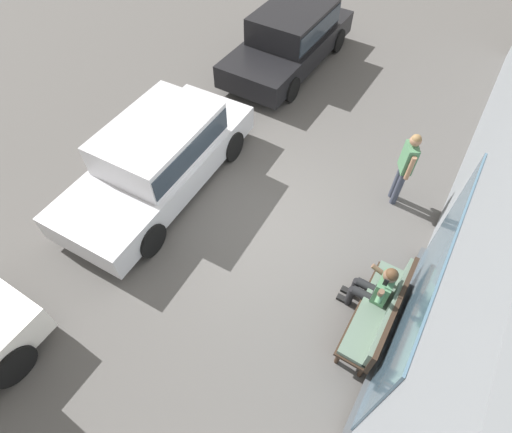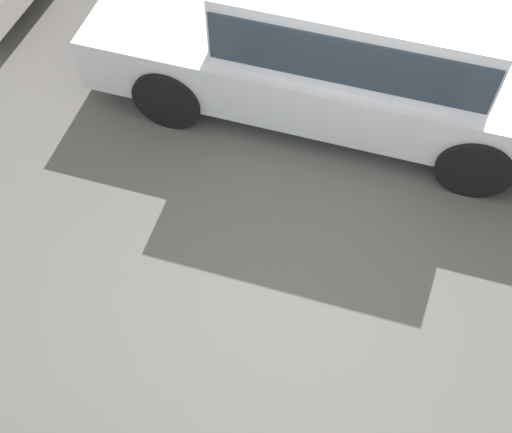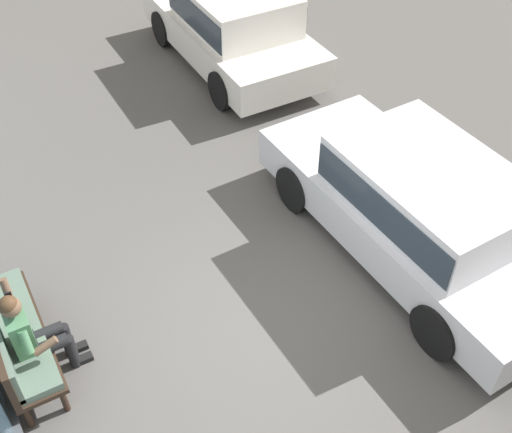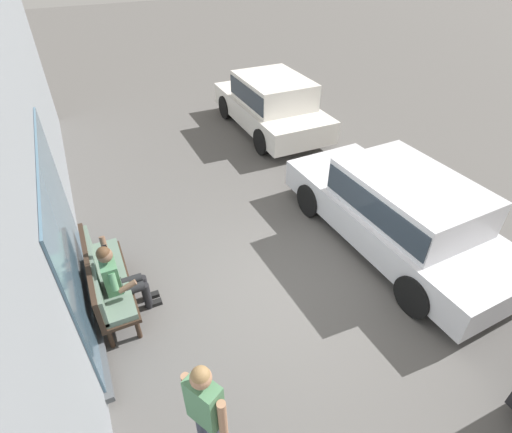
{
  "view_description": "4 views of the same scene",
  "coord_description": "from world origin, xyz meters",
  "px_view_note": "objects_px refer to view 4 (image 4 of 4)",
  "views": [
    {
      "loc": [
        4.24,
        2.6,
        6.4
      ],
      "look_at": [
        0.74,
        0.47,
        1.13
      ],
      "focal_mm": 28.0,
      "sensor_mm": 36.0,
      "label": 1
    },
    {
      "loc": [
        -0.5,
        2.6,
        4.83
      ],
      "look_at": [
        0.29,
        0.3,
        1.14
      ],
      "focal_mm": 45.0,
      "sensor_mm": 36.0,
      "label": 2
    },
    {
      "loc": [
        -4.07,
        2.6,
        6.25
      ],
      "look_at": [
        0.71,
        -0.06,
        1.13
      ],
      "focal_mm": 45.0,
      "sensor_mm": 36.0,
      "label": 3
    },
    {
      "loc": [
        -3.94,
        2.6,
        4.95
      ],
      "look_at": [
        1.06,
        0.27,
        0.83
      ],
      "focal_mm": 28.0,
      "sensor_mm": 36.0,
      "label": 4
    }
  ],
  "objects_px": {
    "bench": "(103,277)",
    "parked_car_far": "(272,102)",
    "pedestrian_standing": "(206,410)",
    "person_on_phone": "(119,278)",
    "parked_car_mid": "(401,209)"
  },
  "relations": [
    {
      "from": "person_on_phone",
      "to": "bench",
      "type": "bearing_deg",
      "value": 40.27
    },
    {
      "from": "parked_car_mid",
      "to": "parked_car_far",
      "type": "bearing_deg",
      "value": -2.26
    },
    {
      "from": "bench",
      "to": "person_on_phone",
      "type": "xyz_separation_m",
      "value": [
        -0.26,
        -0.22,
        0.13
      ]
    },
    {
      "from": "bench",
      "to": "parked_car_far",
      "type": "height_order",
      "value": "parked_car_far"
    },
    {
      "from": "bench",
      "to": "parked_car_mid",
      "type": "height_order",
      "value": "parked_car_mid"
    },
    {
      "from": "person_on_phone",
      "to": "parked_car_far",
      "type": "xyz_separation_m",
      "value": [
        5.02,
        -5.06,
        0.14
      ]
    },
    {
      "from": "parked_car_far",
      "to": "pedestrian_standing",
      "type": "relative_size",
      "value": 2.41
    },
    {
      "from": "person_on_phone",
      "to": "parked_car_mid",
      "type": "relative_size",
      "value": 0.28
    },
    {
      "from": "person_on_phone",
      "to": "parked_car_mid",
      "type": "height_order",
      "value": "parked_car_mid"
    },
    {
      "from": "person_on_phone",
      "to": "pedestrian_standing",
      "type": "relative_size",
      "value": 0.77
    },
    {
      "from": "parked_car_mid",
      "to": "pedestrian_standing",
      "type": "distance_m",
      "value": 4.84
    },
    {
      "from": "parked_car_far",
      "to": "pedestrian_standing",
      "type": "xyz_separation_m",
      "value": [
        -7.61,
        4.59,
        0.19
      ]
    },
    {
      "from": "bench",
      "to": "pedestrian_standing",
      "type": "xyz_separation_m",
      "value": [
        -2.85,
        -0.69,
        0.46
      ]
    },
    {
      "from": "parked_car_far",
      "to": "parked_car_mid",
      "type": "bearing_deg",
      "value": 177.74
    },
    {
      "from": "pedestrian_standing",
      "to": "person_on_phone",
      "type": "bearing_deg",
      "value": 10.33
    }
  ]
}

